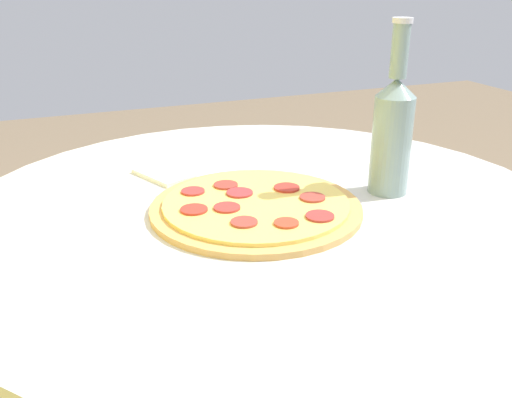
{
  "coord_description": "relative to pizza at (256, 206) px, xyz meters",
  "views": [
    {
      "loc": [
        -0.77,
        0.32,
        1.12
      ],
      "look_at": [
        -0.02,
        0.02,
        0.79
      ],
      "focal_mm": 40.0,
      "sensor_mm": 36.0,
      "label": 1
    }
  ],
  "objects": [
    {
      "name": "beer_bottle",
      "position": [
        -0.01,
        -0.24,
        0.1
      ],
      "size": [
        0.06,
        0.06,
        0.28
      ],
      "color": "gray",
      "rests_on": "table"
    },
    {
      "name": "napkin",
      "position": [
        0.21,
        0.1,
        -0.0
      ],
      "size": [
        0.13,
        0.1,
        0.01
      ],
      "color": "white",
      "rests_on": "table"
    },
    {
      "name": "table",
      "position": [
        0.02,
        -0.02,
        -0.17
      ],
      "size": [
        0.98,
        0.98,
        0.77
      ],
      "color": "silver",
      "rests_on": "ground_plane"
    },
    {
      "name": "pizza",
      "position": [
        0.0,
        0.0,
        0.0
      ],
      "size": [
        0.33,
        0.33,
        0.02
      ],
      "color": "tan",
      "rests_on": "table"
    }
  ]
}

